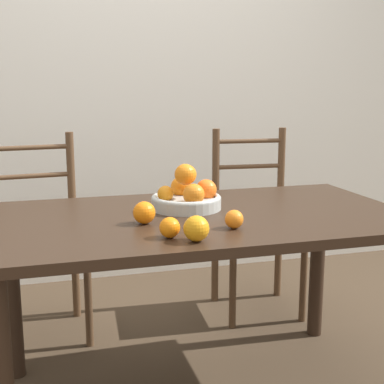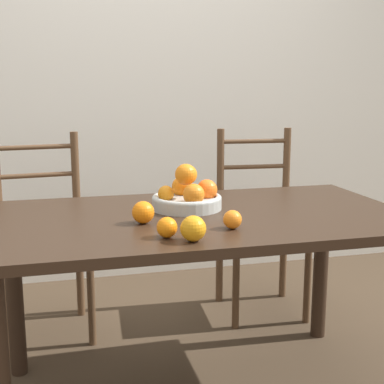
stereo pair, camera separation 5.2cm
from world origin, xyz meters
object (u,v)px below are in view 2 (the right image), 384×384
Objects in this scene: orange_loose_0 at (143,212)px; chair_right at (260,223)px; orange_loose_2 at (232,219)px; chair_left at (43,238)px; orange_loose_3 at (193,229)px; fruit_bowl at (188,195)px; orange_loose_1 at (167,227)px.

chair_right is (0.77, 0.82, -0.30)m from orange_loose_0.
orange_loose_2 is 0.06× the size of chair_right.
chair_left is at bearing -175.90° from chair_right.
chair_right reaches higher than orange_loose_2.
orange_loose_3 is at bearing -117.27° from chair_right.
orange_loose_0 is 0.08× the size of chair_left.
chair_left reaches higher than fruit_bowl.
chair_left is at bearing 131.85° from fruit_bowl.
fruit_bowl is 0.28× the size of chair_left.
chair_right is (0.49, 0.96, -0.29)m from orange_loose_2.
orange_loose_0 is at bearing 113.84° from orange_loose_3.
chair_right is at bearing -5.47° from chair_left.
orange_loose_1 is at bearing 139.20° from orange_loose_3.
fruit_bowl is 0.90m from chair_right.
orange_loose_2 is (0.28, -0.15, -0.01)m from orange_loose_0.
fruit_bowl is 0.28× the size of chair_right.
orange_loose_3 is 0.08× the size of chair_left.
orange_loose_3 reaches higher than orange_loose_0.
chair_right reaches higher than fruit_bowl.
orange_loose_3 is 0.08× the size of chair_right.
fruit_bowl is at bearing -53.62° from chair_left.
orange_loose_0 is 0.08× the size of chair_right.
orange_loose_1 is 1.28m from chair_right.
orange_loose_2 is at bearing 12.08° from orange_loose_1.
chair_right is at bearing 54.46° from orange_loose_1.
orange_loose_2 is at bearing 33.76° from orange_loose_3.
chair_right is at bearing 46.82° from orange_loose_0.
chair_right reaches higher than orange_loose_1.
fruit_bowl is at bearing 78.16° from orange_loose_3.
orange_loose_3 is at bearing -101.84° from fruit_bowl.
orange_loose_0 is 0.28m from orange_loose_3.
chair_right is at bearing 48.52° from fruit_bowl.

